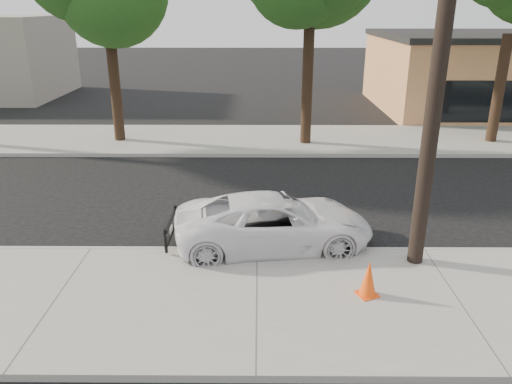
% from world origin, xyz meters
% --- Properties ---
extents(ground, '(120.00, 120.00, 0.00)m').
position_xyz_m(ground, '(0.00, 0.00, 0.00)').
color(ground, black).
rests_on(ground, ground).
extents(near_sidewalk, '(90.00, 4.40, 0.15)m').
position_xyz_m(near_sidewalk, '(0.00, -4.30, 0.07)').
color(near_sidewalk, gray).
rests_on(near_sidewalk, ground).
extents(far_sidewalk, '(90.00, 5.00, 0.15)m').
position_xyz_m(far_sidewalk, '(0.00, 8.50, 0.07)').
color(far_sidewalk, gray).
rests_on(far_sidewalk, ground).
extents(curb_near, '(90.00, 0.12, 0.16)m').
position_xyz_m(curb_near, '(0.00, -2.10, 0.07)').
color(curb_near, '#9E9B93').
rests_on(curb_near, ground).
extents(utility_pole, '(1.40, 0.34, 9.00)m').
position_xyz_m(utility_pole, '(3.60, -2.70, 4.70)').
color(utility_pole, black).
rests_on(utility_pole, near_sidewalk).
extents(police_cruiser, '(5.01, 2.78, 1.33)m').
position_xyz_m(police_cruiser, '(0.41, -1.72, 0.66)').
color(police_cruiser, white).
rests_on(police_cruiser, ground).
extents(traffic_cone, '(0.51, 0.51, 0.75)m').
position_xyz_m(traffic_cone, '(2.23, -4.14, 0.51)').
color(traffic_cone, '#FF4D0D').
rests_on(traffic_cone, near_sidewalk).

